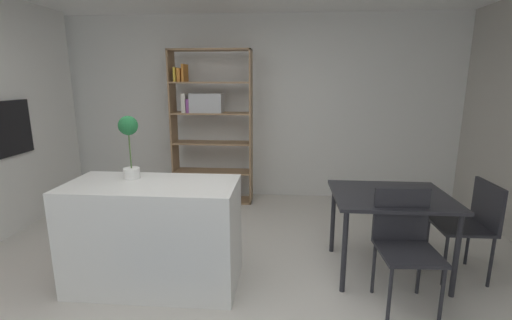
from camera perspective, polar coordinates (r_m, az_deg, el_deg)
The scene contains 9 objects.
ground_plane at distance 3.11m, azimuth -8.21°, elevation -21.12°, with size 8.67×8.67×0.00m, color beige.
back_partition at distance 5.30m, azimuth -2.11°, elevation 8.27°, with size 6.31×0.06×2.62m, color silver.
built_in_oven at distance 4.84m, azimuth -34.47°, elevation 4.26°, with size 0.06×0.56×0.61m.
kitchen_island at distance 3.19m, azimuth -15.91°, elevation -11.34°, with size 1.39×0.67×0.90m, color white.
potted_plant_on_island at distance 3.16m, azimuth -19.61°, elevation 3.14°, with size 0.16×0.16×0.53m.
open_bookshelf at distance 5.03m, azimuth -7.76°, elevation 6.79°, with size 1.11×0.31×2.12m.
dining_table at distance 3.38m, azimuth 20.64°, elevation -6.46°, with size 1.00×0.83×0.74m.
dining_chair_window_side at distance 3.68m, azimuth 31.24°, elevation -8.14°, with size 0.44×0.45×0.86m.
dining_chair_near at distance 3.03m, azimuth 22.62°, elevation -11.33°, with size 0.45×0.47×0.90m.
Camera 1 is at (0.62, -2.51, 1.73)m, focal length 25.04 mm.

